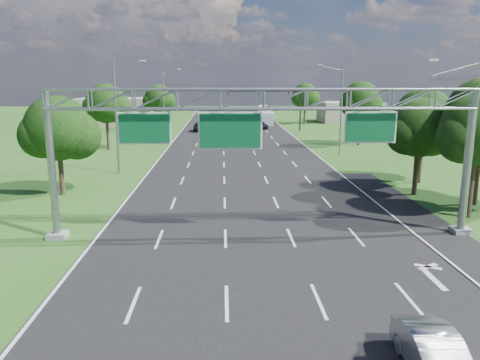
{
  "coord_description": "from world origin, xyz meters",
  "views": [
    {
      "loc": [
        -1.9,
        -12.73,
        8.52
      ],
      "look_at": [
        -0.96,
        12.75,
        3.01
      ],
      "focal_mm": 35.0,
      "sensor_mm": 36.0,
      "label": 1
    }
  ],
  "objects_px": {
    "silver_sedan": "(436,357)",
    "traffic_signal": "(279,100)",
    "box_truck": "(266,115)",
    "sign_gantry": "(265,111)"
  },
  "relations": [
    {
      "from": "silver_sedan",
      "to": "box_truck",
      "type": "bearing_deg",
      "value": 90.02
    },
    {
      "from": "box_truck",
      "to": "silver_sedan",
      "type": "bearing_deg",
      "value": -85.17
    },
    {
      "from": "sign_gantry",
      "to": "silver_sedan",
      "type": "height_order",
      "value": "sign_gantry"
    },
    {
      "from": "silver_sedan",
      "to": "traffic_signal",
      "type": "bearing_deg",
      "value": 88.88
    },
    {
      "from": "traffic_signal",
      "to": "box_truck",
      "type": "relative_size",
      "value": 1.33
    },
    {
      "from": "silver_sedan",
      "to": "box_truck",
      "type": "relative_size",
      "value": 0.44
    },
    {
      "from": "sign_gantry",
      "to": "traffic_signal",
      "type": "distance_m",
      "value": 53.51
    },
    {
      "from": "sign_gantry",
      "to": "box_truck",
      "type": "distance_m",
      "value": 67.21
    },
    {
      "from": "sign_gantry",
      "to": "traffic_signal",
      "type": "xyz_separation_m",
      "value": [
        7.15,
        53.0,
        -1.72
      ]
    },
    {
      "from": "traffic_signal",
      "to": "box_truck",
      "type": "bearing_deg",
      "value": 93.75
    }
  ]
}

